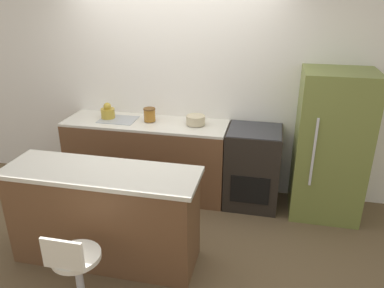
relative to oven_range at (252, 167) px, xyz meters
The scene contains 10 objects.
ground_plane 1.16m from the oven_range, 162.55° to the right, with size 14.00×14.00×0.00m, color brown.
wall_back 1.35m from the oven_range, 161.88° to the left, with size 8.00×0.06×2.60m.
back_counter 1.30m from the oven_range, behind, with size 1.97×0.60×0.94m.
kitchen_island 1.83m from the oven_range, 134.05° to the right, with size 1.77×0.57×0.93m.
oven_range is the anchor object (origin of this frame).
refrigerator 0.89m from the oven_range, ahead, with size 0.74×0.66×1.65m.
stool_chair 2.32m from the oven_range, 121.18° to the right, with size 0.38×0.38×0.80m.
kettle 1.87m from the oven_range, behind, with size 0.17×0.17×0.19m.
mixing_bowl 0.87m from the oven_range, behind, with size 0.22×0.22×0.10m.
canister_jar 1.37m from the oven_range, behind, with size 0.14×0.14×0.16m.
Camera 1 is at (1.16, -3.69, 2.42)m, focal length 35.00 mm.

